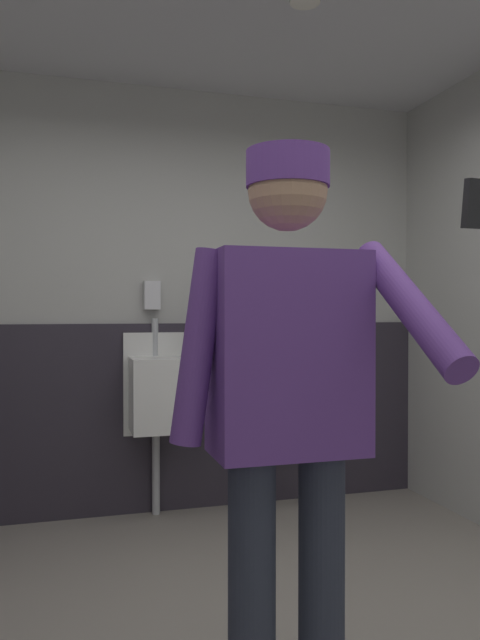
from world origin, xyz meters
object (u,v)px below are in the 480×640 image
Objects in this scene: person at (288,392)px; cell_phone at (476,204)px; urinal_middle at (272,389)px; urinal_left at (158,393)px; soap_dispenser at (152,295)px.

person reaches higher than cell_phone.
person is 15.94× the size of cell_phone.
urinal_middle is 2.71m from cell_phone.
soap_dispenser is at bearing 98.91° from urinal_left.
urinal_middle is at bearing 0.00° from urinal_left.
person reaches higher than urinal_middle.
urinal_middle is 0.71× the size of person.
cell_phone reaches higher than soap_dispenser.
urinal_middle is at bearing 80.01° from cell_phone.
soap_dispenser is (-0.02, 0.12, 0.61)m from urinal_left.
urinal_left is 0.71× the size of person.
soap_dispenser reaches higher than urinal_left.
urinal_middle is 11.27× the size of cell_phone.
cell_phone is (-0.41, -2.57, 0.75)m from urinal_middle.
cell_phone reaches higher than urinal_middle.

